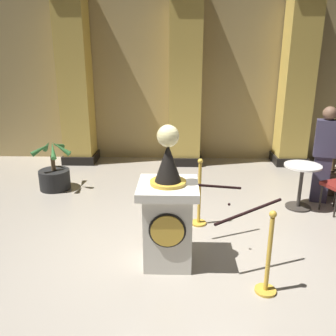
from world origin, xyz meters
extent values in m
plane|color=#9E9384|center=(0.00, 0.00, 0.00)|extent=(10.66, 10.66, 0.00)
cube|color=tan|center=(0.00, 4.53, 2.05)|extent=(10.66, 0.16, 4.09)
cube|color=silver|center=(-0.27, -0.24, 0.48)|extent=(0.58, 0.58, 0.96)
cube|color=silver|center=(-0.27, -0.24, 1.01)|extent=(0.72, 0.72, 0.10)
cylinder|color=gold|center=(-0.27, -0.55, 0.60)|extent=(0.39, 0.03, 0.39)
cylinder|color=black|center=(-0.27, -0.54, 0.60)|extent=(0.44, 0.01, 0.44)
cylinder|color=gold|center=(-0.27, -0.24, 1.08)|extent=(0.43, 0.43, 0.04)
cone|color=black|center=(-0.27, -0.24, 1.33)|extent=(0.32, 0.32, 0.46)
cylinder|color=gold|center=(-0.27, -0.24, 1.55)|extent=(0.03, 0.03, 0.06)
sphere|color=beige|center=(-0.27, -0.24, 1.65)|extent=(0.26, 0.26, 0.26)
cylinder|color=gold|center=(0.84, -0.81, 0.01)|extent=(0.24, 0.24, 0.03)
cylinder|color=gold|center=(0.84, -0.81, 0.46)|extent=(0.05, 0.05, 0.92)
sphere|color=gold|center=(0.84, -0.81, 0.96)|extent=(0.08, 0.08, 0.08)
cylinder|color=gold|center=(0.18, 0.81, 0.01)|extent=(0.24, 0.24, 0.03)
cylinder|color=gold|center=(0.18, 0.81, 0.49)|extent=(0.05, 0.05, 0.99)
sphere|color=gold|center=(0.18, 0.81, 1.03)|extent=(0.08, 0.08, 0.08)
cylinder|color=black|center=(0.67, -0.41, 0.79)|extent=(0.83, 0.37, 0.22)
cylinder|color=black|center=(0.34, 0.41, 0.79)|extent=(0.83, 0.37, 0.22)
sphere|color=black|center=(0.51, 0.00, 0.70)|extent=(0.04, 0.04, 0.04)
cube|color=black|center=(-2.52, 4.09, 0.10)|extent=(0.76, 0.76, 0.20)
cube|color=gold|center=(-2.52, 4.09, 1.97)|extent=(0.66, 0.66, 3.93)
cube|color=black|center=(2.52, 4.09, 0.10)|extent=(0.74, 0.74, 0.20)
cube|color=gold|center=(2.52, 4.09, 1.97)|extent=(0.65, 0.65, 3.93)
cube|color=black|center=(0.00, 4.09, 0.10)|extent=(0.82, 0.82, 0.20)
cube|color=gold|center=(0.00, 4.09, 1.97)|extent=(0.71, 0.71, 3.93)
cylinder|color=black|center=(-2.56, 2.24, 0.19)|extent=(0.59, 0.59, 0.38)
cylinder|color=brown|center=(-2.56, 2.24, 0.53)|extent=(0.08, 0.08, 0.30)
cone|color=#2D662D|center=(-2.36, 2.22, 0.83)|extent=(0.39, 0.14, 0.30)
cone|color=#2D662D|center=(-2.49, 2.42, 0.83)|extent=(0.19, 0.39, 0.26)
cone|color=#2D662D|center=(-2.69, 2.38, 0.83)|extent=(0.31, 0.34, 0.33)
cone|color=#2D662D|center=(-2.72, 2.14, 0.83)|extent=(0.37, 0.32, 0.26)
cone|color=#2D662D|center=(-2.47, 2.07, 0.83)|extent=(0.23, 0.35, 0.34)
cylinder|color=#4C3828|center=(2.77, 2.24, 0.22)|extent=(0.50, 0.50, 0.44)
cylinder|color=brown|center=(2.77, 2.24, 0.59)|extent=(0.08, 0.08, 0.29)
cone|color=#387533|center=(2.79, 2.42, 0.87)|extent=(0.14, 0.34, 0.31)
cone|color=#387533|center=(2.63, 2.36, 0.87)|extent=(0.31, 0.32, 0.29)
cone|color=#387533|center=(2.62, 2.14, 0.87)|extent=(0.34, 0.29, 0.28)
cube|color=#383347|center=(2.38, 1.78, 0.42)|extent=(0.32, 0.26, 0.84)
cube|color=#383347|center=(2.38, 1.78, 1.16)|extent=(0.41, 0.32, 0.63)
sphere|color=brown|center=(2.38, 1.78, 1.59)|extent=(0.23, 0.23, 0.23)
cylinder|color=#332D28|center=(1.93, 1.47, 0.01)|extent=(0.43, 0.43, 0.03)
cylinder|color=#332D28|center=(1.93, 1.47, 0.38)|extent=(0.06, 0.06, 0.76)
cylinder|color=silver|center=(1.93, 1.47, 0.76)|extent=(0.61, 0.61, 0.03)
cylinder|color=black|center=(2.56, 1.53, 0.23)|extent=(0.03, 0.03, 0.45)
cylinder|color=black|center=(2.27, 1.41, 0.23)|extent=(0.03, 0.03, 0.45)
cylinder|color=black|center=(2.39, 1.11, 0.23)|extent=(0.03, 0.03, 0.45)
camera|label=1|loc=(-0.16, -4.18, 2.56)|focal=37.84mm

